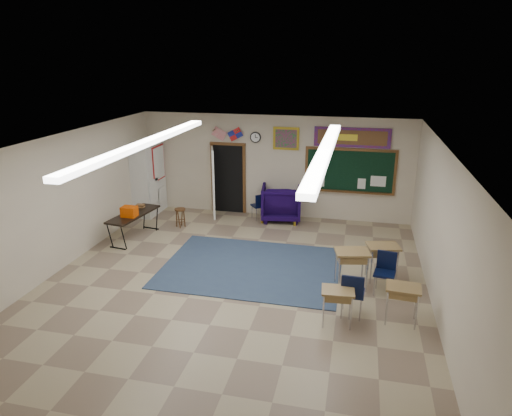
% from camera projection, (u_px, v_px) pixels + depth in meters
% --- Properties ---
extents(floor, '(9.00, 9.00, 0.00)m').
position_uv_depth(floor, '(234.00, 283.00, 9.75)').
color(floor, tan).
rests_on(floor, ground).
extents(back_wall, '(8.00, 0.04, 3.00)m').
position_uv_depth(back_wall, '(274.00, 167.00, 13.43)').
color(back_wall, beige).
rests_on(back_wall, floor).
extents(front_wall, '(8.00, 0.04, 3.00)m').
position_uv_depth(front_wall, '(125.00, 348.00, 5.11)').
color(front_wall, beige).
rests_on(front_wall, floor).
extents(left_wall, '(0.04, 9.00, 3.00)m').
position_uv_depth(left_wall, '(59.00, 203.00, 10.11)').
color(left_wall, beige).
rests_on(left_wall, floor).
extents(right_wall, '(0.04, 9.00, 3.00)m').
position_uv_depth(right_wall, '(441.00, 233.00, 8.43)').
color(right_wall, beige).
rests_on(right_wall, floor).
extents(ceiling, '(8.00, 9.00, 0.04)m').
position_uv_depth(ceiling, '(232.00, 144.00, 8.79)').
color(ceiling, silver).
rests_on(ceiling, back_wall).
extents(area_rug, '(4.00, 3.00, 0.02)m').
position_uv_depth(area_rug, '(252.00, 267.00, 10.44)').
color(area_rug, '#2D3E55').
rests_on(area_rug, floor).
extents(fluorescent_strips, '(3.86, 6.00, 0.10)m').
position_uv_depth(fluorescent_strips, '(232.00, 147.00, 8.81)').
color(fluorescent_strips, white).
rests_on(fluorescent_strips, ceiling).
extents(doorway, '(1.10, 0.89, 2.16)m').
position_uv_depth(doorway, '(224.00, 179.00, 13.75)').
color(doorway, black).
rests_on(doorway, back_wall).
extents(chalkboard, '(2.55, 0.14, 1.30)m').
position_uv_depth(chalkboard, '(350.00, 172.00, 12.94)').
color(chalkboard, brown).
rests_on(chalkboard, back_wall).
extents(bulletin_board, '(2.10, 0.05, 0.55)m').
position_uv_depth(bulletin_board, '(352.00, 138.00, 12.63)').
color(bulletin_board, '#9E160D').
rests_on(bulletin_board, back_wall).
extents(framed_art_print, '(0.75, 0.05, 0.65)m').
position_uv_depth(framed_art_print, '(286.00, 139.00, 13.05)').
color(framed_art_print, '#A48A1F').
rests_on(framed_art_print, back_wall).
extents(wall_clock, '(0.32, 0.05, 0.32)m').
position_uv_depth(wall_clock, '(256.00, 137.00, 13.24)').
color(wall_clock, black).
rests_on(wall_clock, back_wall).
extents(wall_flags, '(1.16, 0.06, 0.70)m').
position_uv_depth(wall_flags, '(227.00, 132.00, 13.35)').
color(wall_flags, red).
rests_on(wall_flags, back_wall).
extents(storage_cabinet, '(0.59, 1.25, 2.20)m').
position_uv_depth(storage_cabinet, '(149.00, 178.00, 13.74)').
color(storage_cabinet, silver).
rests_on(storage_cabinet, floor).
extents(wingback_armchair, '(1.27, 1.30, 1.05)m').
position_uv_depth(wingback_armchair, '(281.00, 202.00, 13.35)').
color(wingback_armchair, black).
rests_on(wingback_armchair, floor).
extents(student_chair_reading, '(0.56, 0.56, 0.80)m').
position_uv_depth(student_chair_reading, '(259.00, 206.00, 13.41)').
color(student_chair_reading, black).
rests_on(student_chair_reading, floor).
extents(student_chair_desk_a, '(0.47, 0.47, 0.89)m').
position_uv_depth(student_chair_desk_a, '(352.00, 294.00, 8.39)').
color(student_chair_desk_a, black).
rests_on(student_chair_desk_a, floor).
extents(student_chair_desk_b, '(0.50, 0.50, 0.86)m').
position_uv_depth(student_chair_desk_b, '(385.00, 274.00, 9.17)').
color(student_chair_desk_b, black).
rests_on(student_chair_desk_b, floor).
extents(student_desk_front_left, '(0.78, 0.65, 0.82)m').
position_uv_depth(student_desk_front_left, '(351.00, 267.00, 9.42)').
color(student_desk_front_left, olive).
rests_on(student_desk_front_left, floor).
extents(student_desk_front_right, '(0.76, 0.64, 0.79)m').
position_uv_depth(student_desk_front_right, '(382.00, 260.00, 9.77)').
color(student_desk_front_right, olive).
rests_on(student_desk_front_right, floor).
extents(student_desk_back_left, '(0.60, 0.47, 0.69)m').
position_uv_depth(student_desk_back_left, '(337.00, 305.00, 8.14)').
color(student_desk_back_left, olive).
rests_on(student_desk_back_left, floor).
extents(student_desk_back_right, '(0.64, 0.50, 0.72)m').
position_uv_depth(student_desk_back_right, '(402.00, 302.00, 8.18)').
color(student_desk_back_right, olive).
rests_on(student_desk_back_right, floor).
extents(folding_table, '(0.79, 1.75, 0.96)m').
position_uv_depth(folding_table, '(134.00, 225.00, 11.98)').
color(folding_table, black).
rests_on(folding_table, floor).
extents(wooden_stool, '(0.30, 0.30, 0.54)m').
position_uv_depth(wooden_stool, '(180.00, 217.00, 12.83)').
color(wooden_stool, '#543019').
rests_on(wooden_stool, floor).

